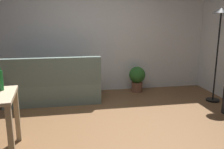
{
  "coord_description": "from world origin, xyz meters",
  "views": [
    {
      "loc": [
        -0.57,
        -3.15,
        1.61
      ],
      "look_at": [
        0.1,
        0.5,
        0.75
      ],
      "focal_mm": 38.77,
      "sensor_mm": 36.0,
      "label": 1
    }
  ],
  "objects_px": {
    "potted_plant": "(137,77)",
    "bottle_green": "(1,80)",
    "couch": "(53,86)",
    "torchiere_lamp": "(220,29)"
  },
  "relations": [
    {
      "from": "couch",
      "to": "potted_plant",
      "type": "xyz_separation_m",
      "value": [
        1.81,
        0.31,
        0.02
      ]
    },
    {
      "from": "potted_plant",
      "to": "couch",
      "type": "bearing_deg",
      "value": -170.18
    },
    {
      "from": "torchiere_lamp",
      "to": "bottle_green",
      "type": "bearing_deg",
      "value": -162.33
    },
    {
      "from": "torchiere_lamp",
      "to": "potted_plant",
      "type": "relative_size",
      "value": 3.18
    },
    {
      "from": "couch",
      "to": "bottle_green",
      "type": "distance_m",
      "value": 1.89
    },
    {
      "from": "potted_plant",
      "to": "bottle_green",
      "type": "distance_m",
      "value": 3.13
    },
    {
      "from": "couch",
      "to": "bottle_green",
      "type": "xyz_separation_m",
      "value": [
        -0.5,
        -1.72,
        0.58
      ]
    },
    {
      "from": "couch",
      "to": "torchiere_lamp",
      "type": "distance_m",
      "value": 3.37
    },
    {
      "from": "couch",
      "to": "potted_plant",
      "type": "relative_size",
      "value": 3.18
    },
    {
      "from": "torchiere_lamp",
      "to": "bottle_green",
      "type": "xyz_separation_m",
      "value": [
        -3.63,
        -1.16,
        -0.53
      ]
    }
  ]
}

